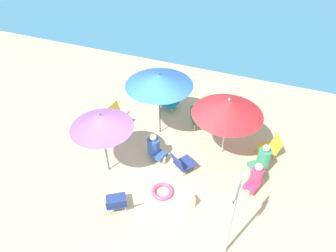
{
  "coord_description": "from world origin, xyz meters",
  "views": [
    {
      "loc": [
        2.56,
        -5.61,
        6.56
      ],
      "look_at": [
        0.02,
        0.96,
        0.7
      ],
      "focal_mm": 34.87,
      "sensor_mm": 36.0,
      "label": 1
    }
  ],
  "objects_px": {
    "beach_chair_b": "(199,116)",
    "person_c": "(262,159)",
    "umbrella_purple": "(101,121)",
    "beach_bag": "(189,201)",
    "beach_chair_d": "(116,202)",
    "warning_sign": "(234,209)",
    "beach_chair_a": "(182,163)",
    "umbrella_red": "(228,107)",
    "swim_ring": "(162,191)",
    "person_b": "(255,178)",
    "beach_chair_e": "(270,147)",
    "beach_chair_f": "(171,100)",
    "umbrella_blue": "(159,80)",
    "beach_chair_c": "(118,115)",
    "person_a": "(155,148)"
  },
  "relations": [
    {
      "from": "beach_chair_c",
      "to": "beach_chair_f",
      "type": "relative_size",
      "value": 1.06
    },
    {
      "from": "person_c",
      "to": "swim_ring",
      "type": "xyz_separation_m",
      "value": [
        -2.16,
        -1.59,
        -0.43
      ]
    },
    {
      "from": "person_b",
      "to": "warning_sign",
      "type": "bearing_deg",
      "value": 12.67
    },
    {
      "from": "umbrella_purple",
      "to": "beach_chair_d",
      "type": "height_order",
      "value": "umbrella_purple"
    },
    {
      "from": "person_b",
      "to": "person_c",
      "type": "xyz_separation_m",
      "value": [
        0.05,
        0.63,
        0.06
      ]
    },
    {
      "from": "beach_chair_d",
      "to": "person_b",
      "type": "xyz_separation_m",
      "value": [
        2.91,
        1.85,
        0.1
      ]
    },
    {
      "from": "umbrella_red",
      "to": "person_b",
      "type": "bearing_deg",
      "value": -43.48
    },
    {
      "from": "beach_chair_a",
      "to": "umbrella_purple",
      "type": "bearing_deg",
      "value": 143.51
    },
    {
      "from": "umbrella_blue",
      "to": "umbrella_red",
      "type": "height_order",
      "value": "umbrella_blue"
    },
    {
      "from": "umbrella_blue",
      "to": "umbrella_red",
      "type": "distance_m",
      "value": 2.01
    },
    {
      "from": "beach_chair_b",
      "to": "beach_chair_f",
      "type": "xyz_separation_m",
      "value": [
        -1.14,
        0.55,
        -0.06
      ]
    },
    {
      "from": "beach_chair_a",
      "to": "beach_bag",
      "type": "distance_m",
      "value": 1.15
    },
    {
      "from": "umbrella_red",
      "to": "beach_chair_a",
      "type": "relative_size",
      "value": 2.53
    },
    {
      "from": "umbrella_purple",
      "to": "beach_chair_e",
      "type": "relative_size",
      "value": 2.63
    },
    {
      "from": "person_b",
      "to": "beach_chair_d",
      "type": "bearing_deg",
      "value": -37.28
    },
    {
      "from": "beach_chair_b",
      "to": "person_a",
      "type": "distance_m",
      "value": 2.02
    },
    {
      "from": "swim_ring",
      "to": "beach_bag",
      "type": "relative_size",
      "value": 1.69
    },
    {
      "from": "umbrella_purple",
      "to": "beach_bag",
      "type": "distance_m",
      "value": 2.86
    },
    {
      "from": "person_b",
      "to": "warning_sign",
      "type": "relative_size",
      "value": 0.36
    },
    {
      "from": "beach_chair_d",
      "to": "umbrella_red",
      "type": "bearing_deg",
      "value": -66.08
    },
    {
      "from": "umbrella_blue",
      "to": "beach_chair_c",
      "type": "relative_size",
      "value": 3.07
    },
    {
      "from": "beach_chair_c",
      "to": "beach_chair_a",
      "type": "bearing_deg",
      "value": -17.33
    },
    {
      "from": "umbrella_red",
      "to": "beach_chair_b",
      "type": "distance_m",
      "value": 1.89
    },
    {
      "from": "swim_ring",
      "to": "beach_chair_c",
      "type": "bearing_deg",
      "value": 138.36
    },
    {
      "from": "umbrella_red",
      "to": "person_c",
      "type": "distance_m",
      "value": 1.63
    },
    {
      "from": "umbrella_red",
      "to": "beach_chair_f",
      "type": "height_order",
      "value": "umbrella_red"
    },
    {
      "from": "umbrella_blue",
      "to": "beach_chair_e",
      "type": "relative_size",
      "value": 2.86
    },
    {
      "from": "person_c",
      "to": "swim_ring",
      "type": "height_order",
      "value": "person_c"
    },
    {
      "from": "beach_chair_e",
      "to": "swim_ring",
      "type": "distance_m",
      "value": 3.33
    },
    {
      "from": "beach_chair_b",
      "to": "beach_chair_e",
      "type": "bearing_deg",
      "value": 46.19
    },
    {
      "from": "beach_chair_e",
      "to": "beach_chair_d",
      "type": "bearing_deg",
      "value": 24.72
    },
    {
      "from": "umbrella_blue",
      "to": "beach_chair_a",
      "type": "xyz_separation_m",
      "value": [
        1.14,
        -1.29,
        -1.55
      ]
    },
    {
      "from": "umbrella_blue",
      "to": "beach_bag",
      "type": "height_order",
      "value": "umbrella_blue"
    },
    {
      "from": "person_b",
      "to": "person_a",
      "type": "bearing_deg",
      "value": -71.31
    },
    {
      "from": "umbrella_blue",
      "to": "beach_chair_b",
      "type": "height_order",
      "value": "umbrella_blue"
    },
    {
      "from": "beach_chair_f",
      "to": "person_b",
      "type": "bearing_deg",
      "value": 62.4
    },
    {
      "from": "beach_chair_a",
      "to": "swim_ring",
      "type": "relative_size",
      "value": 1.34
    },
    {
      "from": "umbrella_purple",
      "to": "person_a",
      "type": "height_order",
      "value": "umbrella_purple"
    },
    {
      "from": "beach_chair_d",
      "to": "warning_sign",
      "type": "xyz_separation_m",
      "value": [
        2.65,
        -0.11,
        1.2
      ]
    },
    {
      "from": "person_a",
      "to": "person_b",
      "type": "xyz_separation_m",
      "value": [
        2.74,
        -0.08,
        -0.02
      ]
    },
    {
      "from": "umbrella_blue",
      "to": "beach_chair_d",
      "type": "height_order",
      "value": "umbrella_blue"
    },
    {
      "from": "beach_chair_b",
      "to": "person_b",
      "type": "bearing_deg",
      "value": 15.91
    },
    {
      "from": "beach_chair_e",
      "to": "beach_chair_c",
      "type": "bearing_deg",
      "value": -17.87
    },
    {
      "from": "umbrella_blue",
      "to": "beach_chair_a",
      "type": "distance_m",
      "value": 2.32
    },
    {
      "from": "umbrella_blue",
      "to": "person_a",
      "type": "relative_size",
      "value": 2.38
    },
    {
      "from": "beach_chair_f",
      "to": "warning_sign",
      "type": "bearing_deg",
      "value": 43.94
    },
    {
      "from": "umbrella_purple",
      "to": "beach_chair_e",
      "type": "xyz_separation_m",
      "value": [
        3.96,
        2.18,
        -1.4
      ]
    },
    {
      "from": "beach_chair_b",
      "to": "person_c",
      "type": "xyz_separation_m",
      "value": [
        2.12,
        -1.35,
        0.15
      ]
    },
    {
      "from": "beach_chair_b",
      "to": "person_c",
      "type": "relative_size",
      "value": 0.74
    },
    {
      "from": "beach_chair_d",
      "to": "person_b",
      "type": "distance_m",
      "value": 3.45
    }
  ]
}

